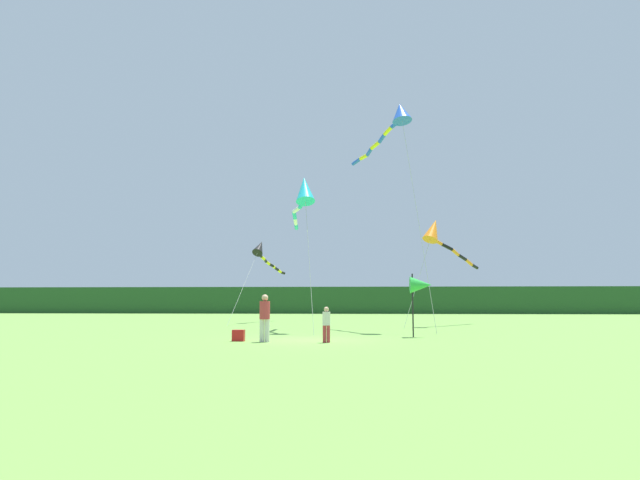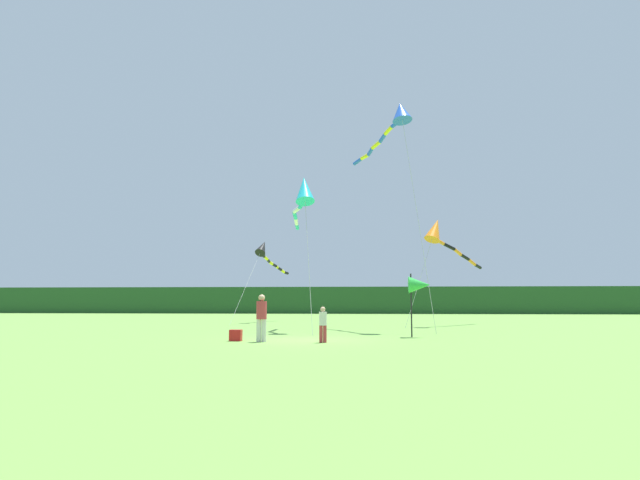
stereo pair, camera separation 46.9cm
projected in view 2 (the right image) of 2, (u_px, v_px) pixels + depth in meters
The scene contains 10 objects.
ground_plane at pixel (306, 340), 20.74m from camera, with size 120.00×120.00×0.00m, color #6B9E42.
distant_treeline at pixel (349, 300), 65.46m from camera, with size 108.00×2.91×3.17m, color #234C23.
person_adult at pixel (262, 315), 19.94m from camera, with size 0.38×0.38×1.72m.
person_child at pixel (323, 323), 19.60m from camera, with size 0.28×0.28×1.28m.
cooler_box at pixel (236, 335), 20.32m from camera, with size 0.44×0.31×0.42m, color red.
banner_flag_pole at pixel (419, 285), 22.72m from camera, with size 0.90×0.70×2.63m.
kite_cyan at pixel (304, 193), 27.02m from camera, with size 1.63×6.42×7.77m.
kite_blue at pixel (397, 118), 28.19m from camera, with size 3.88×6.27×11.72m.
kite_orange at pixel (439, 234), 32.60m from camera, with size 5.59×6.90×6.53m.
kite_black at pixel (265, 251), 38.52m from camera, with size 2.38×8.77×5.90m.
Camera 2 is at (2.41, -20.91, 1.48)m, focal length 30.63 mm.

